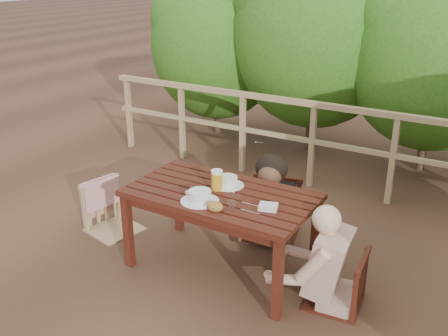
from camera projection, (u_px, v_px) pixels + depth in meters
The scene contains 15 objects.
ground at pixel (221, 267), 4.34m from camera, with size 60.00×60.00×0.00m, color brown.
table at pixel (221, 232), 4.21m from camera, with size 1.50×0.84×0.69m, color #38140C.
chair_left at pixel (111, 188), 4.78m from camera, with size 0.45×0.45×0.90m, color #A4855C.
chair_far at pixel (273, 187), 4.71m from camera, with size 0.48×0.48×0.97m, color #38140C.
chair_right at pixel (339, 255), 3.74m from camera, with size 0.42×0.42×0.84m, color #38140C.
woman at pixel (275, 170), 4.66m from camera, with size 0.53×0.65×1.31m, color black, non-canonical shape.
diner_right at pixel (346, 228), 3.64m from camera, with size 0.53×0.65×1.31m, color tan, non-canonical shape.
railing at pixel (312, 145), 5.75m from camera, with size 5.60×0.10×1.01m, color #A4855C.
hedge_row at pixel (389, 11), 5.99m from camera, with size 6.60×1.60×3.80m, color #2D5E18, non-canonical shape.
soup_near at pixel (200, 197), 3.92m from camera, with size 0.30×0.30×0.10m, color white.
soup_far at pixel (228, 182), 4.20m from camera, with size 0.27×0.27×0.09m, color white.
bread_roll at pixel (215, 207), 3.78m from camera, with size 0.13×0.10×0.08m, color #B27A39.
beer_glass at pixel (217, 181), 4.10m from camera, with size 0.09×0.09×0.18m, color gold.
tumbler at pixel (232, 205), 3.81m from camera, with size 0.06×0.06×0.07m, color silver.
butter_tub at pixel (268, 208), 3.79m from camera, with size 0.14×0.10×0.06m, color silver.
Camera 1 is at (1.92, -3.17, 2.41)m, focal length 40.69 mm.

